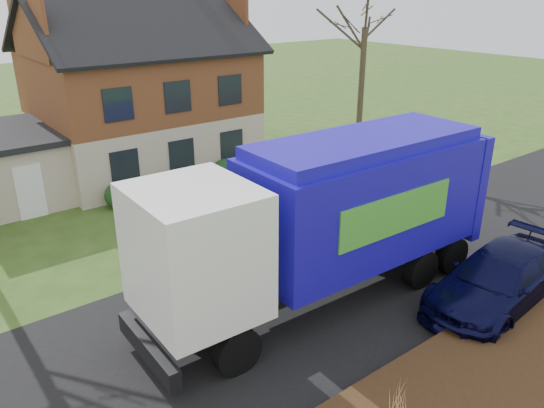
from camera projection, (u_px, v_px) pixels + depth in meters
ground at (298, 302)px, 14.92m from camera, size 120.00×120.00×0.00m
road at (298, 302)px, 14.91m from camera, size 80.00×7.00×0.02m
mulch_verge at (463, 407)px, 10.97m from camera, size 80.00×3.50×0.30m
main_house at (130, 85)px, 24.43m from camera, size 12.95×8.95×9.26m
garbage_truck at (332, 212)px, 14.24m from camera, size 10.65×3.09×4.54m
silver_sedan at (209, 233)px, 17.54m from camera, size 4.29×2.11×1.35m
navy_wagon at (498, 279)px, 14.56m from camera, size 5.52×2.63×1.55m
tree_front_east at (366, 4)px, 24.91m from camera, size 3.32×3.32×9.23m
grass_clump_mid at (400, 400)px, 10.31m from camera, size 0.33×0.27×0.92m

